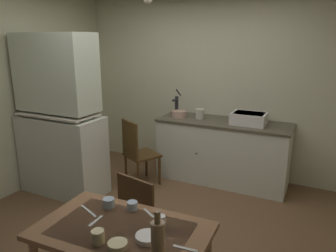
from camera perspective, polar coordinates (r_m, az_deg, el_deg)
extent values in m
plane|color=brown|center=(3.61, -3.37, -17.52)|extent=(4.97, 4.97, 0.00)
cube|color=beige|center=(4.80, 7.50, 7.26)|extent=(4.07, 0.10, 2.61)
cube|color=beige|center=(4.48, -27.10, 5.19)|extent=(0.10, 3.73, 2.61)
cube|color=silver|center=(4.38, -18.16, -4.88)|extent=(1.09, 0.52, 1.01)
cube|color=silver|center=(4.15, -19.35, 8.96)|extent=(1.01, 0.44, 0.93)
cube|color=silver|center=(4.21, -19.01, 2.05)|extent=(0.98, 0.47, 0.02)
cube|color=silver|center=(4.56, 9.61, -4.66)|extent=(1.78, 0.60, 0.84)
cube|color=brown|center=(4.43, 9.86, 0.65)|extent=(1.81, 0.63, 0.03)
sphere|color=#2D2823|center=(4.35, 5.06, -4.91)|extent=(0.02, 0.02, 0.02)
cube|color=white|center=(4.33, 14.20, 1.30)|extent=(0.44, 0.34, 0.15)
cube|color=black|center=(4.32, 14.26, 2.21)|extent=(0.38, 0.28, 0.01)
cylinder|color=#232328|center=(4.69, 1.55, 3.60)|extent=(0.05, 0.05, 0.28)
cylinder|color=#232328|center=(4.61, 1.19, 4.67)|extent=(0.03, 0.12, 0.03)
cylinder|color=black|center=(4.71, 1.87, 6.00)|extent=(0.02, 0.16, 0.12)
cylinder|color=tan|center=(4.59, 1.98, 2.14)|extent=(0.20, 0.20, 0.09)
cylinder|color=beige|center=(4.52, 5.71, 2.18)|extent=(0.12, 0.12, 0.14)
cube|color=brown|center=(2.22, -8.23, -18.02)|extent=(1.15, 0.71, 0.04)
cube|color=#F2DCD1|center=(2.21, -8.25, -17.65)|extent=(0.90, 0.55, 0.00)
cylinder|color=brown|center=(2.86, -13.86, -19.03)|extent=(0.06, 0.06, 0.72)
cube|color=#4A331A|center=(2.91, -3.06, -16.58)|extent=(0.47, 0.47, 0.03)
cube|color=#4C321B|center=(2.67, -5.81, -13.72)|extent=(0.38, 0.10, 0.46)
cylinder|color=#4A331A|center=(3.05, 1.79, -19.78)|extent=(0.04, 0.04, 0.41)
cylinder|color=#4A331A|center=(3.22, -3.34, -17.64)|extent=(0.04, 0.04, 0.41)
cylinder|color=#4A331A|center=(3.02, -7.85, -20.27)|extent=(0.04, 0.04, 0.41)
cube|color=#4A3116|center=(4.43, -4.61, -5.17)|extent=(0.54, 0.54, 0.03)
cube|color=#4B3517|center=(4.26, -6.81, -2.37)|extent=(0.35, 0.20, 0.49)
cylinder|color=#4A3116|center=(4.46, -1.52, -7.95)|extent=(0.04, 0.04, 0.40)
cylinder|color=#4A3116|center=(4.72, -3.86, -6.63)|extent=(0.04, 0.04, 0.40)
cylinder|color=#4A3116|center=(4.29, -5.32, -8.96)|extent=(0.04, 0.04, 0.40)
cylinder|color=#4A3116|center=(4.57, -7.51, -7.51)|extent=(0.04, 0.04, 0.40)
cylinder|color=beige|center=(2.04, -8.95, -20.18)|extent=(0.12, 0.12, 0.03)
cylinder|color=white|center=(2.08, -3.68, -19.18)|extent=(0.15, 0.15, 0.03)
cylinder|color=white|center=(2.21, -1.33, -16.43)|extent=(0.07, 0.07, 0.07)
cylinder|color=#9EB2C6|center=(2.39, -6.37, -13.92)|extent=(0.08, 0.08, 0.06)
cylinder|color=beige|center=(2.08, -12.39, -18.68)|extent=(0.08, 0.08, 0.08)
cylinder|color=#9EB2C6|center=(2.45, -10.50, -13.30)|extent=(0.08, 0.08, 0.07)
cylinder|color=olive|center=(1.89, -1.85, -19.65)|extent=(0.08, 0.08, 0.22)
cylinder|color=olive|center=(1.81, -1.89, -15.85)|extent=(0.04, 0.04, 0.07)
cube|color=silver|center=(2.44, -13.97, -14.44)|extent=(0.20, 0.10, 0.00)
cube|color=beige|center=(2.35, -3.43, -15.21)|extent=(0.13, 0.09, 0.00)
cube|color=beige|center=(2.31, -12.74, -16.15)|extent=(0.02, 0.15, 0.00)
cube|color=beige|center=(2.01, 3.08, -20.94)|extent=(0.15, 0.03, 0.00)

